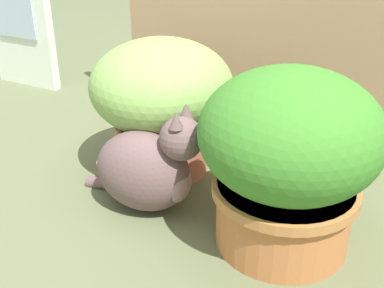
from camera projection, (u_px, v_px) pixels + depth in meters
ground_plane at (156, 200)px, 1.35m from camera, size 6.00×6.00×0.00m
grass_planter at (162, 99)px, 1.40m from camera, size 0.41×0.41×0.41m
leafy_planter at (288, 156)px, 1.08m from camera, size 0.41×0.41×0.44m
cat at (149, 168)px, 1.26m from camera, size 0.38×0.19×0.32m
mushroom_ornament_red at (133, 160)px, 1.36m from camera, size 0.10×0.10×0.13m
mushroom_ornament_pink at (112, 160)px, 1.38m from camera, size 0.09×0.09×0.12m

